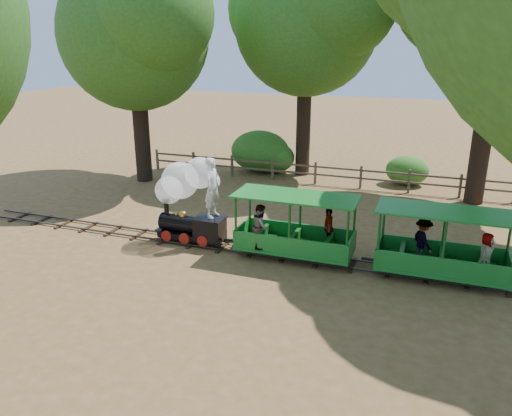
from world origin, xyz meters
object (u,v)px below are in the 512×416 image
(locomotive, at_px, (188,193))
(carriage_front, at_px, (292,233))
(fence, at_px, (338,173))
(carriage_rear, at_px, (442,251))

(locomotive, distance_m, carriage_front, 3.48)
(fence, bearing_deg, carriage_front, -88.51)
(carriage_rear, relative_size, fence, 0.19)
(locomotive, relative_size, fence, 0.16)
(locomotive, bearing_deg, fence, 68.15)
(locomotive, distance_m, fence, 8.59)
(carriage_front, height_order, carriage_rear, same)
(carriage_rear, distance_m, fence, 9.06)
(carriage_front, bearing_deg, fence, 91.49)
(carriage_front, bearing_deg, carriage_rear, 1.11)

